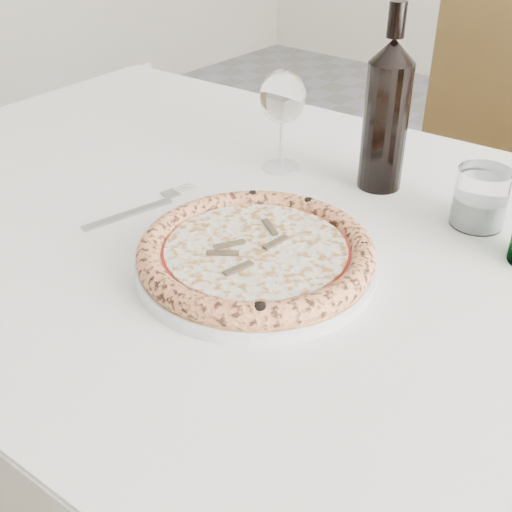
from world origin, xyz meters
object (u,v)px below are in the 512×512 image
object	(u,v)px
tumbler	(480,201)
plate	(256,264)
chair_far	(473,183)
wine_bottle	(386,114)
pizza	(256,252)
dining_table	(301,286)
wine_glass	(283,99)

from	to	relation	value
tumbler	plate	bearing A→B (deg)	-119.58
chair_far	wine_bottle	distance (m)	0.67
plate	pizza	world-z (taller)	pizza
chair_far	wine_bottle	size ratio (longest dim) A/B	3.36
pizza	wine_bottle	xyz separation A→B (m)	(-0.01, 0.31, 0.09)
dining_table	pizza	bearing A→B (deg)	-90.00
plate	wine_bottle	distance (m)	0.33
wine_glass	dining_table	bearing A→B (deg)	-44.82
pizza	wine_glass	size ratio (longest dim) A/B	1.80
plate	wine_bottle	xyz separation A→B (m)	(-0.01, 0.31, 0.11)
chair_far	wine_glass	distance (m)	0.71
dining_table	tumbler	distance (m)	0.28
dining_table	chair_far	bearing A→B (deg)	94.06
dining_table	wine_glass	distance (m)	0.30
pizza	wine_glass	distance (m)	0.32
pizza	tumbler	distance (m)	0.33
chair_far	plate	bearing A→B (deg)	-86.40
tumbler	wine_bottle	distance (m)	0.19
pizza	plate	bearing A→B (deg)	-32.01
plate	wine_bottle	bearing A→B (deg)	91.02
dining_table	tumbler	bearing A→B (deg)	49.09
chair_far	pizza	size ratio (longest dim) A/B	3.13
tumbler	chair_far	bearing A→B (deg)	110.43
chair_far	wine_glass	xyz separation A→B (m)	(-0.11, -0.62, 0.34)
dining_table	plate	distance (m)	0.13
wine_bottle	tumbler	bearing A→B (deg)	-6.62
plate	pizza	size ratio (longest dim) A/B	1.02
wine_glass	chair_far	bearing A→B (deg)	79.92
wine_bottle	chair_far	bearing A→B (deg)	95.00
plate	tumbler	world-z (taller)	tumbler
pizza	wine_bottle	size ratio (longest dim) A/B	1.07
chair_far	tumbler	bearing A→B (deg)	-69.57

